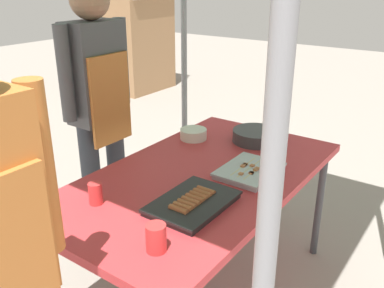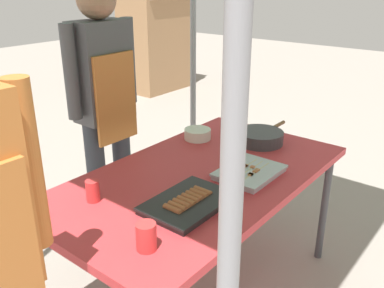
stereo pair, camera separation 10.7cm
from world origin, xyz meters
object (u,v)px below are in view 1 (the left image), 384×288
cooking_wok (256,135)px  drink_cup_by_wok (95,193)px  drink_cup_near_edge (156,238)px  stall_table (200,183)px  condiment_bowl (193,134)px  neighbor_stall_left (138,26)px  tray_meat_skewers (250,171)px  tray_grilled_sausages (193,203)px  vendor_woman (98,97)px

cooking_wok → drink_cup_by_wok: drink_cup_by_wok is taller
drink_cup_near_edge → drink_cup_by_wok: drink_cup_near_edge is taller
cooking_wok → stall_table: bearing=177.9°
condiment_bowl → neighbor_stall_left: (2.85, 3.04, 0.18)m
tray_meat_skewers → drink_cup_near_edge: bearing=-178.0°
cooking_wok → drink_cup_by_wok: (-1.06, 0.22, 0.01)m
tray_grilled_sausages → condiment_bowl: condiment_bowl is taller
drink_cup_near_edge → vendor_woman: 1.29m
stall_table → neighbor_stall_left: neighbor_stall_left is taller
drink_cup_near_edge → stall_table: bearing=20.5°
drink_cup_by_wok → neighbor_stall_left: neighbor_stall_left is taller
drink_cup_near_edge → neighbor_stall_left: 5.25m
drink_cup_by_wok → condiment_bowl: bearing=6.8°
tray_meat_skewers → condiment_bowl: 0.56m
stall_table → tray_grilled_sausages: size_ratio=4.11×
stall_table → condiment_bowl: (0.38, 0.31, 0.08)m
neighbor_stall_left → drink_cup_by_wok: bearing=-139.9°
drink_cup_near_edge → vendor_woman: vendor_woman is taller
tray_grilled_sausages → cooking_wok: cooking_wok is taller
tray_meat_skewers → drink_cup_by_wok: (-0.65, 0.40, 0.03)m
tray_grilled_sausages → drink_cup_near_edge: bearing=-167.6°
vendor_woman → neighbor_stall_left: (3.12, 2.52, -0.03)m
tray_grilled_sausages → vendor_woman: (0.39, 0.98, 0.22)m
cooking_wok → drink_cup_near_edge: size_ratio=4.07×
stall_table → tray_grilled_sausages: (-0.28, -0.16, 0.07)m
drink_cup_near_edge → vendor_woman: (0.72, 1.05, 0.19)m
cooking_wok → vendor_woman: size_ratio=0.26×
neighbor_stall_left → stall_table: bearing=-134.0°
tray_meat_skewers → cooking_wok: 0.45m
drink_cup_near_edge → drink_cup_by_wok: 0.44m
condiment_bowl → vendor_woman: bearing=117.4°
cooking_wok → drink_cup_by_wok: bearing=168.1°
stall_table → drink_cup_near_edge: size_ratio=15.01×
vendor_woman → neighbor_stall_left: size_ratio=0.87×
tray_meat_skewers → drink_cup_near_edge: 0.76m
vendor_woman → neighbor_stall_left: bearing=-141.1°
tray_meat_skewers → condiment_bowl: bearing=65.5°
tray_grilled_sausages → vendor_woman: bearing=68.2°
tray_meat_skewers → drink_cup_near_edge: (-0.75, -0.03, 0.04)m
cooking_wok → vendor_woman: bearing=117.9°
stall_table → vendor_woman: size_ratio=0.96×
cooking_wok → tray_grilled_sausages: bearing=-170.8°
stall_table → tray_meat_skewers: bearing=-54.3°
tray_grilled_sausages → drink_cup_near_edge: 0.34m
tray_meat_skewers → cooking_wok: bearing=23.6°
condiment_bowl → drink_cup_by_wok: 0.89m
tray_meat_skewers → drink_cup_by_wok: bearing=148.1°
cooking_wok → condiment_bowl: bearing=118.8°
tray_meat_skewers → stall_table: bearing=125.7°
tray_grilled_sausages → neighbor_stall_left: 4.96m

